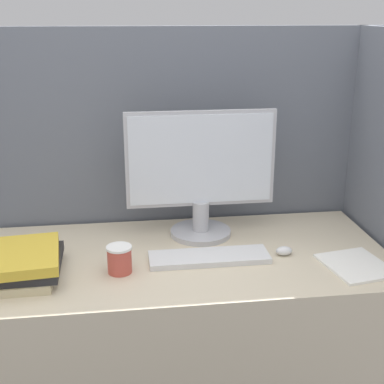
% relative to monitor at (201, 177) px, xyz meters
% --- Properties ---
extents(cubicle_panel_rear, '(1.93, 0.04, 1.55)m').
position_rel_monitor_xyz_m(cubicle_panel_rear, '(-0.11, 0.21, -0.23)').
color(cubicle_panel_rear, slate).
rests_on(cubicle_panel_rear, ground_plane).
extents(cubicle_panel_right, '(0.04, 0.77, 1.55)m').
position_rel_monitor_xyz_m(cubicle_panel_right, '(0.69, -0.15, -0.23)').
color(cubicle_panel_right, slate).
rests_on(cubicle_panel_right, ground_plane).
extents(desk, '(1.53, 0.71, 0.77)m').
position_rel_monitor_xyz_m(desk, '(-0.11, -0.18, -0.62)').
color(desk, beige).
rests_on(desk, ground_plane).
extents(monitor, '(0.57, 0.24, 0.49)m').
position_rel_monitor_xyz_m(monitor, '(0.00, 0.00, 0.00)').
color(monitor, '#B7B7BC').
rests_on(monitor, desk).
extents(keyboard, '(0.43, 0.13, 0.02)m').
position_rel_monitor_xyz_m(keyboard, '(-0.00, -0.23, -0.23)').
color(keyboard, silver).
rests_on(keyboard, desk).
extents(mouse, '(0.06, 0.04, 0.03)m').
position_rel_monitor_xyz_m(mouse, '(0.27, -0.23, -0.22)').
color(mouse, silver).
rests_on(mouse, desk).
extents(coffee_cup, '(0.09, 0.09, 0.09)m').
position_rel_monitor_xyz_m(coffee_cup, '(-0.32, -0.28, -0.19)').
color(coffee_cup, '#BF4C3F').
rests_on(coffee_cup, desk).
extents(book_stack, '(0.23, 0.31, 0.09)m').
position_rel_monitor_xyz_m(book_stack, '(-0.62, -0.27, -0.19)').
color(book_stack, '#C6B78C').
rests_on(book_stack, desk).
extents(paper_pile, '(0.24, 0.26, 0.01)m').
position_rel_monitor_xyz_m(paper_pile, '(0.49, -0.35, -0.23)').
color(paper_pile, white).
rests_on(paper_pile, desk).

